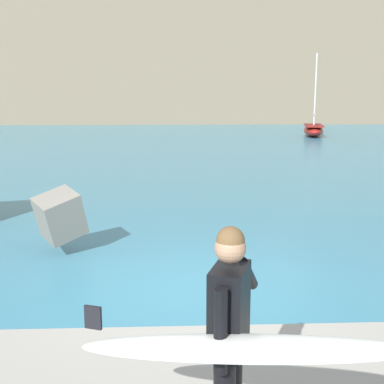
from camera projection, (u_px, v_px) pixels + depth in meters
name	position (u px, v px, depth m)	size (l,w,h in m)	color
ground_plane	(190.00, 287.00, 7.41)	(400.00, 400.00, 0.00)	teal
breakwater_jetty	(81.00, 187.00, 8.62)	(30.72, 6.92, 2.66)	#3D3A38
surfer_with_board	(231.00, 340.00, 3.14)	(2.09, 1.46, 1.78)	black
boat_near_left	(313.00, 130.00, 40.24)	(2.93, 6.10, 6.70)	maroon
headland_bluff	(285.00, 65.00, 80.88)	(96.55, 43.56, 17.83)	#756651
station_building_west	(159.00, 3.00, 85.14)	(5.49, 7.00, 4.45)	silver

